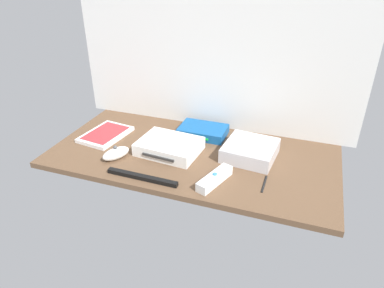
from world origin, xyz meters
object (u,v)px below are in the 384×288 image
(mini_computer, at_px, (250,150))
(remote_nunchuk, at_px, (116,153))
(network_router, at_px, (203,131))
(sensor_bar, at_px, (142,177))
(remote_wand, at_px, (215,179))
(game_case, at_px, (106,134))
(game_console, at_px, (169,146))
(stylus_pen, at_px, (264,183))

(mini_computer, relative_size, remote_nunchuk, 1.70)
(network_router, distance_m, sensor_bar, 0.36)
(network_router, bearing_deg, mini_computer, -26.95)
(sensor_bar, bearing_deg, mini_computer, 41.25)
(network_router, relative_size, remote_wand, 1.19)
(game_case, bearing_deg, sensor_bar, -31.66)
(game_console, relative_size, sensor_bar, 0.93)
(network_router, bearing_deg, game_case, -158.92)
(remote_wand, height_order, sensor_bar, remote_wand)
(game_case, height_order, remote_wand, remote_wand)
(mini_computer, height_order, game_case, mini_computer)
(remote_nunchuk, height_order, sensor_bar, remote_nunchuk)
(game_console, bearing_deg, stylus_pen, -8.93)
(game_case, relative_size, stylus_pen, 2.29)
(game_case, distance_m, network_router, 0.38)
(mini_computer, bearing_deg, stylus_pen, -63.11)
(game_console, bearing_deg, mini_computer, 17.37)
(game_console, xyz_separation_m, game_case, (-0.28, 0.03, -0.01))
(mini_computer, xyz_separation_m, stylus_pen, (0.07, -0.15, -0.02))
(mini_computer, relative_size, game_case, 0.90)
(mini_computer, xyz_separation_m, sensor_bar, (-0.29, -0.25, -0.02))
(game_console, distance_m, remote_wand, 0.24)
(game_case, bearing_deg, remote_wand, -10.52)
(game_console, xyz_separation_m, stylus_pen, (0.35, -0.09, -0.02))
(stylus_pen, bearing_deg, sensor_bar, -164.68)
(network_router, xyz_separation_m, remote_nunchuk, (-0.23, -0.27, 0.00))
(mini_computer, relative_size, stylus_pen, 2.06)
(game_console, relative_size, remote_nunchuk, 2.05)
(mini_computer, bearing_deg, game_console, -167.43)
(game_case, relative_size, sensor_bar, 0.86)
(network_router, height_order, remote_nunchuk, remote_nunchuk)
(stylus_pen, bearing_deg, network_router, 138.10)
(mini_computer, height_order, remote_nunchuk, mini_computer)
(network_router, relative_size, sensor_bar, 0.75)
(network_router, bearing_deg, sensor_bar, -104.06)
(remote_wand, bearing_deg, game_console, 166.76)
(game_console, xyz_separation_m, sensor_bar, (-0.01, -0.19, -0.01))
(game_case, relative_size, network_router, 1.14)
(game_case, bearing_deg, remote_nunchuk, -39.35)
(game_console, distance_m, remote_nunchuk, 0.19)
(game_console, bearing_deg, game_case, 178.99)
(network_router, xyz_separation_m, sensor_bar, (-0.09, -0.35, -0.01))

